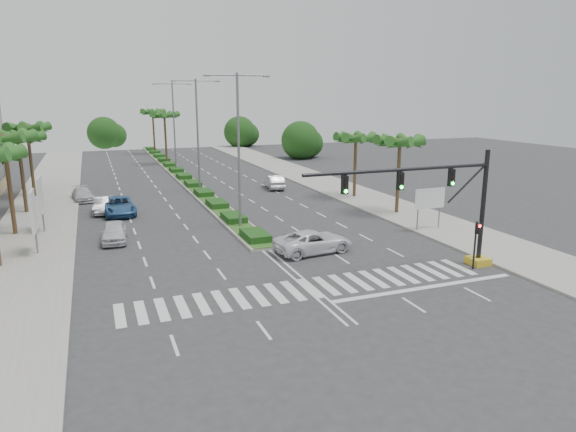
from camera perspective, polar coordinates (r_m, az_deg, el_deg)
name	(u,v)px	position (r m, az deg, el deg)	size (l,w,h in m)	color
ground	(310,288)	(28.53, 2.44, -8.04)	(160.00, 160.00, 0.00)	#333335
footpath_right	(370,200)	(52.35, 9.06, 1.79)	(6.00, 120.00, 0.15)	gray
footpath_left	(37,227)	(45.77, -26.12, -1.09)	(6.00, 120.00, 0.15)	gray
median	(178,173)	(70.92, -12.17, 4.68)	(2.20, 75.00, 0.20)	gray
median_grass	(178,172)	(70.90, -12.17, 4.77)	(1.80, 75.00, 0.04)	#365F20
signal_gantry	(453,214)	(32.20, 17.83, 0.25)	(12.60, 1.20, 7.20)	gold
pedestrian_signal	(476,237)	(32.88, 20.20, -2.22)	(0.28, 0.36, 3.00)	black
direction_sign	(430,200)	(41.13, 15.45, 1.71)	(2.70, 0.11, 3.40)	slate
billboard_near	(33,212)	(37.31, -26.47, 0.43)	(0.18, 2.10, 4.35)	slate
billboard_far	(41,195)	(43.18, -25.79, 2.08)	(0.18, 2.10, 4.35)	slate
palm_left_mid	(4,142)	(42.89, -29.02, 7.24)	(4.57, 4.68, 7.95)	brown
palm_left_far	(18,141)	(50.85, -27.79, 7.41)	(4.57, 4.68, 7.35)	brown
palm_left_end	(27,130)	(58.76, -26.98, 8.47)	(4.57, 4.68, 7.75)	brown
palm_right_near	(400,144)	(46.04, 12.32, 7.80)	(4.57, 4.68, 7.05)	brown
palm_right_far	(356,140)	(52.92, 7.54, 8.35)	(4.57, 4.68, 6.75)	brown
palm_median_a	(164,117)	(80.13, -13.57, 10.65)	(4.57, 4.68, 8.05)	brown
palm_median_b	(153,114)	(95.01, -14.81, 10.94)	(4.57, 4.68, 8.05)	brown
streetlight_near	(239,143)	(39.96, -5.52, 8.12)	(5.10, 0.25, 12.00)	slate
streetlight_mid	(198,130)	(55.50, -10.02, 9.42)	(5.10, 0.25, 12.00)	slate
streetlight_far	(174,122)	(71.25, -12.56, 10.12)	(5.10, 0.25, 12.00)	slate
car_parked_a	(114,232)	(39.20, -18.77, -1.67)	(1.72, 4.28, 1.46)	silver
car_parked_b	(104,205)	(49.08, -19.75, 1.17)	(1.53, 4.40, 1.45)	#A0A1A5
car_parked_c	(119,206)	(47.96, -18.32, 1.08)	(2.60, 5.63, 1.56)	#305F95
car_parked_d	(83,194)	(55.58, -21.85, 2.25)	(1.79, 4.40, 1.28)	silver
car_crossing	(313,242)	(34.62, 2.83, -2.86)	(2.49, 5.40, 1.50)	white
car_right	(274,182)	(58.36, -1.55, 3.84)	(1.65, 4.73, 1.56)	#BBBBC0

